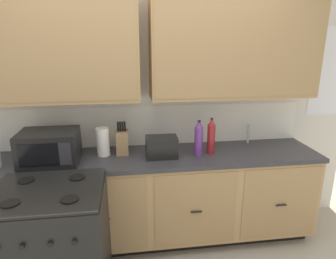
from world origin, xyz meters
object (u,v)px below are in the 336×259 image
at_px(toaster, 162,147).
at_px(bottle_red, 211,136).
at_px(stove_range, 54,248).
at_px(knife_block, 122,142).
at_px(bottle_violet, 199,139).
at_px(paper_towel_roll, 103,142).
at_px(microwave, 49,147).

bearing_deg(toaster, bottle_red, 4.03).
bearing_deg(stove_range, knife_block, 54.40).
xyz_separation_m(stove_range, bottle_violet, (1.20, 0.57, 0.60)).
bearing_deg(stove_range, paper_towel_roll, 64.07).
xyz_separation_m(knife_block, bottle_violet, (0.69, -0.14, 0.05)).
bearing_deg(stove_range, microwave, 100.08).
distance_m(knife_block, paper_towel_roll, 0.17).
distance_m(stove_range, paper_towel_roll, 0.96).
xyz_separation_m(stove_range, paper_towel_roll, (0.34, 0.69, 0.56)).
bearing_deg(microwave, paper_towel_roll, 14.37).
distance_m(microwave, paper_towel_roll, 0.46).
bearing_deg(microwave, knife_block, 11.96).
xyz_separation_m(microwave, toaster, (0.96, -0.00, -0.04)).
xyz_separation_m(toaster, bottle_red, (0.47, 0.03, 0.07)).
bearing_deg(stove_range, bottle_red, 24.71).
xyz_separation_m(toaster, paper_towel_roll, (-0.52, 0.12, 0.03)).
relative_size(knife_block, paper_towel_roll, 1.19).
xyz_separation_m(toaster, knife_block, (-0.35, 0.13, 0.02)).
bearing_deg(knife_block, toaster, -20.84).
distance_m(toaster, bottle_violet, 0.34).
height_order(paper_towel_roll, bottle_violet, bottle_violet).
bearing_deg(toaster, bottle_violet, -1.29).
bearing_deg(bottle_violet, paper_towel_roll, 171.76).
distance_m(toaster, knife_block, 0.38).
bearing_deg(knife_block, bottle_red, -7.05).
distance_m(toaster, bottle_red, 0.47).
bearing_deg(microwave, stove_range, -79.92).
height_order(toaster, bottle_violet, bottle_violet).
relative_size(stove_range, bottle_red, 2.80).
bearing_deg(toaster, paper_towel_roll, 167.39).
relative_size(paper_towel_roll, bottle_violet, 0.78).
bearing_deg(bottle_red, microwave, -178.85).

